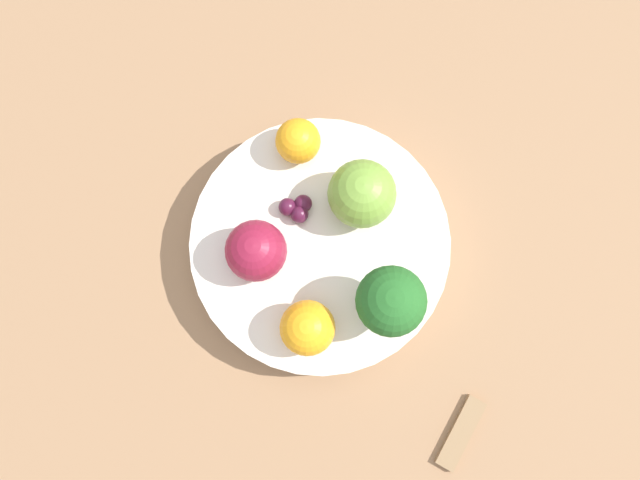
{
  "coord_description": "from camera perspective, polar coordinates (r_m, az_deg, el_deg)",
  "views": [
    {
      "loc": [
        0.09,
        -0.02,
        0.55
      ],
      "look_at": [
        0.0,
        0.0,
        0.07
      ],
      "focal_mm": 35.0,
      "sensor_mm": 36.0,
      "label": 1
    }
  ],
  "objects": [
    {
      "name": "ground_plane",
      "position": [
        0.55,
        0.0,
        -1.24
      ],
      "size": [
        6.0,
        6.0,
        0.0
      ],
      "primitive_type": "plane",
      "color": "gray"
    },
    {
      "name": "table_surface",
      "position": [
        0.54,
        0.0,
        -1.07
      ],
      "size": [
        1.2,
        1.2,
        0.02
      ],
      "color": "#936D4C",
      "rests_on": "ground_plane"
    },
    {
      "name": "orange_back",
      "position": [
        0.47,
        -1.15,
        -8.03
      ],
      "size": [
        0.04,
        0.04,
        0.04
      ],
      "color": "orange",
      "rests_on": "bowl"
    },
    {
      "name": "orange_front",
      "position": [
        0.5,
        -1.5,
        9.14
      ],
      "size": [
        0.04,
        0.04,
        0.04
      ],
      "color": "orange",
      "rests_on": "bowl"
    },
    {
      "name": "grape_cluster",
      "position": [
        0.5,
        -2.15,
        2.92
      ],
      "size": [
        0.02,
        0.03,
        0.01
      ],
      "color": "#47142D",
      "rests_on": "bowl"
    },
    {
      "name": "broccoli",
      "position": [
        0.45,
        6.5,
        -5.59
      ],
      "size": [
        0.05,
        0.05,
        0.07
      ],
      "color": "#99C17A",
      "rests_on": "bowl"
    },
    {
      "name": "apple_green",
      "position": [
        0.48,
        3.85,
        4.23
      ],
      "size": [
        0.05,
        0.05,
        0.05
      ],
      "color": "olive",
      "rests_on": "bowl"
    },
    {
      "name": "spoon",
      "position": [
        0.54,
        12.75,
        -16.82
      ],
      "size": [
        0.06,
        0.05,
        0.01
      ],
      "color": "olive",
      "rests_on": "table_surface"
    },
    {
      "name": "apple_red",
      "position": [
        0.47,
        -5.95,
        -0.65
      ],
      "size": [
        0.05,
        0.05,
        0.05
      ],
      "color": "maroon",
      "rests_on": "bowl"
    },
    {
      "name": "bowl",
      "position": [
        0.51,
        0.0,
        -0.57
      ],
      "size": [
        0.21,
        0.21,
        0.04
      ],
      "color": "silver",
      "rests_on": "table_surface"
    }
  ]
}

